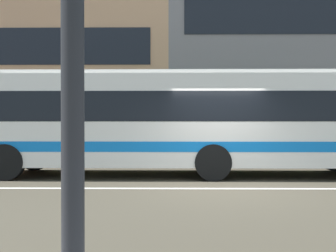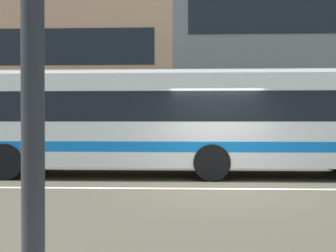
{
  "view_description": "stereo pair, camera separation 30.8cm",
  "coord_description": "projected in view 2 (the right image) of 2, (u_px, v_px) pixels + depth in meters",
  "views": [
    {
      "loc": [
        -1.22,
        -9.67,
        1.59
      ],
      "look_at": [
        -1.37,
        2.74,
        1.48
      ],
      "focal_mm": 43.26,
      "sensor_mm": 36.0,
      "label": 1
    },
    {
      "loc": [
        -0.91,
        -9.66,
        1.59
      ],
      "look_at": [
        -1.37,
        2.74,
        1.48
      ],
      "focal_mm": 43.26,
      "sensor_mm": 36.0,
      "label": 2
    }
  ],
  "objects": [
    {
      "name": "ground_plane",
      "position": [
        221.0,
        189.0,
        9.64
      ],
      "size": [
        160.0,
        160.0,
        0.0
      ],
      "primitive_type": "plane",
      "color": "#3C372B"
    },
    {
      "name": "hedge_row_far",
      "position": [
        240.0,
        151.0,
        15.83
      ],
      "size": [
        15.54,
        1.1,
        0.95
      ],
      "primitive_type": "cube",
      "color": "#29591C",
      "rests_on": "ground_plane"
    },
    {
      "name": "lane_centre_line",
      "position": [
        221.0,
        189.0,
        9.64
      ],
      "size": [
        60.0,
        0.16,
        0.01
      ],
      "primitive_type": "cube",
      "color": "silver",
      "rests_on": "ground_plane"
    },
    {
      "name": "transit_bus",
      "position": [
        185.0,
        119.0,
        12.1
      ],
      "size": [
        11.87,
        2.64,
        3.05
      ],
      "color": "silver",
      "rests_on": "ground_plane"
    }
  ]
}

